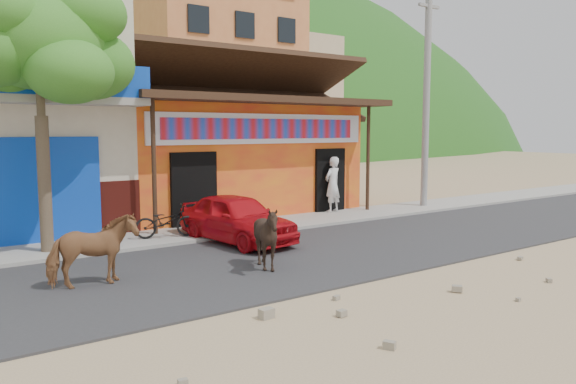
{
  "coord_description": "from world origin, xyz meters",
  "views": [
    {
      "loc": [
        -7.45,
        -7.34,
        2.81
      ],
      "look_at": [
        0.02,
        3.0,
        1.4
      ],
      "focal_mm": 35.0,
      "sensor_mm": 36.0,
      "label": 1
    }
  ],
  "objects_px": {
    "pedestrian": "(333,184)",
    "red_car": "(236,218)",
    "tree": "(41,116)",
    "utility_pole": "(427,93)",
    "cow_tan": "(93,251)",
    "cow_dark": "(267,237)",
    "scooter": "(166,221)"
  },
  "relations": [
    {
      "from": "tree",
      "to": "scooter",
      "type": "relative_size",
      "value": 3.84
    },
    {
      "from": "utility_pole",
      "to": "pedestrian",
      "type": "height_order",
      "value": "utility_pole"
    },
    {
      "from": "utility_pole",
      "to": "scooter",
      "type": "xyz_separation_m",
      "value": [
        -9.99,
        -0.28,
        -3.59
      ]
    },
    {
      "from": "cow_tan",
      "to": "scooter",
      "type": "bearing_deg",
      "value": -38.58
    },
    {
      "from": "tree",
      "to": "scooter",
      "type": "distance_m",
      "value": 3.82
    },
    {
      "from": "cow_tan",
      "to": "cow_dark",
      "type": "distance_m",
      "value": 3.28
    },
    {
      "from": "cow_dark",
      "to": "red_car",
      "type": "height_order",
      "value": "cow_dark"
    },
    {
      "from": "cow_dark",
      "to": "scooter",
      "type": "distance_m",
      "value": 3.95
    },
    {
      "from": "scooter",
      "to": "red_car",
      "type": "bearing_deg",
      "value": -116.64
    },
    {
      "from": "utility_pole",
      "to": "cow_dark",
      "type": "relative_size",
      "value": 6.18
    },
    {
      "from": "utility_pole",
      "to": "cow_tan",
      "type": "height_order",
      "value": "utility_pole"
    },
    {
      "from": "tree",
      "to": "cow_tan",
      "type": "xyz_separation_m",
      "value": [
        0.05,
        -3.2,
        -2.44
      ]
    },
    {
      "from": "red_car",
      "to": "scooter",
      "type": "bearing_deg",
      "value": 132.1
    },
    {
      "from": "scooter",
      "to": "pedestrian",
      "type": "bearing_deg",
      "value": -66.01
    },
    {
      "from": "pedestrian",
      "to": "red_car",
      "type": "bearing_deg",
      "value": 10.51
    },
    {
      "from": "cow_tan",
      "to": "tree",
      "type": "bearing_deg",
      "value": 3.76
    },
    {
      "from": "pedestrian",
      "to": "scooter",
      "type": "bearing_deg",
      "value": -4.31
    },
    {
      "from": "cow_tan",
      "to": "scooter",
      "type": "distance_m",
      "value": 4.17
    },
    {
      "from": "cow_dark",
      "to": "cow_tan",
      "type": "bearing_deg",
      "value": -130.5
    },
    {
      "from": "scooter",
      "to": "tree",
      "type": "bearing_deg",
      "value": 103.53
    },
    {
      "from": "cow_tan",
      "to": "red_car",
      "type": "height_order",
      "value": "cow_tan"
    },
    {
      "from": "utility_pole",
      "to": "pedestrian",
      "type": "xyz_separation_m",
      "value": [
        -3.7,
        0.7,
        -3.09
      ]
    },
    {
      "from": "tree",
      "to": "cow_dark",
      "type": "height_order",
      "value": "tree"
    },
    {
      "from": "cow_dark",
      "to": "red_car",
      "type": "relative_size",
      "value": 0.36
    },
    {
      "from": "tree",
      "to": "pedestrian",
      "type": "relative_size",
      "value": 3.3
    },
    {
      "from": "utility_pole",
      "to": "pedestrian",
      "type": "relative_size",
      "value": 4.4
    },
    {
      "from": "tree",
      "to": "utility_pole",
      "type": "bearing_deg",
      "value": 0.9
    },
    {
      "from": "utility_pole",
      "to": "red_car",
      "type": "relative_size",
      "value": 2.25
    },
    {
      "from": "red_car",
      "to": "pedestrian",
      "type": "xyz_separation_m",
      "value": [
        4.96,
        2.17,
        0.38
      ]
    },
    {
      "from": "cow_tan",
      "to": "pedestrian",
      "type": "bearing_deg",
      "value": -62.72
    },
    {
      "from": "tree",
      "to": "utility_pole",
      "type": "relative_size",
      "value": 0.75
    },
    {
      "from": "cow_tan",
      "to": "cow_dark",
      "type": "height_order",
      "value": "cow_dark"
    }
  ]
}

